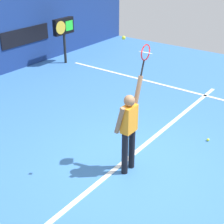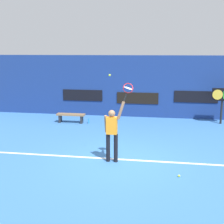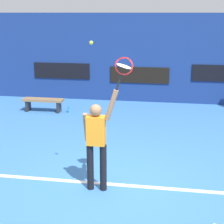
% 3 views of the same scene
% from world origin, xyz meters
% --- Properties ---
extents(ground_plane, '(18.00, 18.00, 0.00)m').
position_xyz_m(ground_plane, '(0.00, 0.00, 0.00)').
color(ground_plane, '#3870B2').
extents(back_wall, '(18.00, 0.20, 3.26)m').
position_xyz_m(back_wall, '(0.00, 6.81, 1.63)').
color(back_wall, navy).
rests_on(back_wall, ground_plane).
extents(sponsor_banner_center, '(2.20, 0.03, 0.60)m').
position_xyz_m(sponsor_banner_center, '(0.00, 6.69, 1.02)').
color(sponsor_banner_center, black).
extents(sponsor_banner_portside, '(2.20, 0.03, 0.60)m').
position_xyz_m(sponsor_banner_portside, '(-3.00, 6.69, 1.10)').
color(sponsor_banner_portside, black).
extents(sponsor_banner_starboard, '(2.20, 0.03, 0.60)m').
position_xyz_m(sponsor_banner_starboard, '(3.00, 6.69, 1.16)').
color(sponsor_banner_starboard, black).
extents(court_baseline, '(10.00, 0.10, 0.01)m').
position_xyz_m(court_baseline, '(0.00, 0.10, 0.01)').
color(court_baseline, white).
rests_on(court_baseline, ground_plane).
extents(tennis_player, '(0.66, 0.31, 1.98)m').
position_xyz_m(tennis_player, '(-0.23, -0.11, 1.01)').
color(tennis_player, black).
rests_on(tennis_player, ground_plane).
extents(tennis_racket, '(0.39, 0.27, 0.63)m').
position_xyz_m(tennis_racket, '(0.26, -0.11, 2.36)').
color(tennis_racket, black).
extents(tennis_ball, '(0.07, 0.07, 0.07)m').
position_xyz_m(tennis_ball, '(-0.32, -0.02, 2.77)').
color(tennis_ball, '#CCE033').
extents(court_bench, '(1.40, 0.36, 0.45)m').
position_xyz_m(court_bench, '(-3.11, 4.83, 0.34)').
color(court_bench, olive).
rests_on(court_bench, ground_plane).
extents(water_bottle, '(0.07, 0.07, 0.24)m').
position_xyz_m(water_bottle, '(-2.21, 4.83, 0.12)').
color(water_bottle, '#338CD8').
rests_on(water_bottle, ground_plane).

